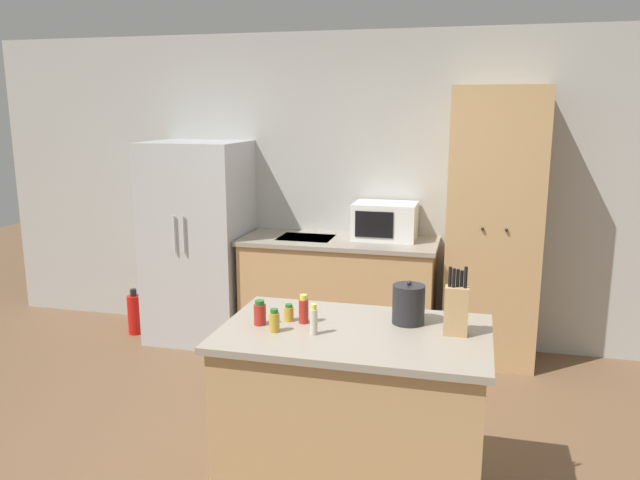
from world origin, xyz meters
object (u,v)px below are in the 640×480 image
(fire_extinguisher, at_px, (135,314))
(spice_bottle_short_red, at_px, (314,320))
(knife_block, at_px, (456,309))
(spice_bottle_pale_salt, at_px, (289,313))
(pantry_cabinet, at_px, (493,228))
(kettle, at_px, (409,304))
(spice_bottle_green_herb, at_px, (260,313))
(spice_bottle_tall_dark, at_px, (304,310))
(spice_bottle_amber_oil, at_px, (274,321))
(microwave, at_px, (385,221))
(refrigerator, at_px, (199,242))

(fire_extinguisher, bearing_deg, spice_bottle_short_red, -42.64)
(knife_block, relative_size, spice_bottle_short_red, 2.24)
(knife_block, distance_m, spice_bottle_pale_salt, 0.83)
(pantry_cabinet, xyz_separation_m, kettle, (-0.44, -1.92, -0.04))
(pantry_cabinet, relative_size, spice_bottle_green_herb, 17.21)
(spice_bottle_tall_dark, bearing_deg, spice_bottle_short_red, -57.83)
(spice_bottle_tall_dark, xyz_separation_m, spice_bottle_short_red, (0.09, -0.14, 0.00))
(spice_bottle_tall_dark, xyz_separation_m, spice_bottle_amber_oil, (-0.10, -0.15, -0.02))
(microwave, distance_m, spice_bottle_amber_oil, 2.27)
(kettle, bearing_deg, microwave, 101.77)
(spice_bottle_tall_dark, height_order, kettle, kettle)
(spice_bottle_tall_dark, bearing_deg, kettle, 14.09)
(refrigerator, xyz_separation_m, microwave, (1.59, 0.14, 0.23))
(kettle, bearing_deg, spice_bottle_amber_oil, -155.24)
(spice_bottle_green_herb, bearing_deg, refrigerator, 122.25)
(spice_bottle_amber_oil, xyz_separation_m, fire_extinguisher, (-2.00, 2.03, -0.80))
(knife_block, xyz_separation_m, spice_bottle_short_red, (-0.65, -0.16, -0.06))
(pantry_cabinet, height_order, fire_extinguisher, pantry_cabinet)
(spice_bottle_tall_dark, distance_m, spice_bottle_pale_salt, 0.09)
(pantry_cabinet, xyz_separation_m, knife_block, (-0.20, -2.03, -0.02))
(spice_bottle_short_red, height_order, spice_bottle_green_herb, spice_bottle_short_red)
(pantry_cabinet, distance_m, spice_bottle_pale_salt, 2.28)
(pantry_cabinet, height_order, spice_bottle_pale_salt, pantry_cabinet)
(refrigerator, height_order, spice_bottle_amber_oil, refrigerator)
(spice_bottle_short_red, bearing_deg, kettle, 32.90)
(pantry_cabinet, height_order, spice_bottle_tall_dark, pantry_cabinet)
(spice_bottle_pale_salt, bearing_deg, refrigerator, 125.85)
(knife_block, bearing_deg, kettle, 155.83)
(spice_bottle_green_herb, distance_m, fire_extinguisher, 2.84)
(pantry_cabinet, relative_size, knife_block, 6.38)
(spice_bottle_tall_dark, bearing_deg, knife_block, 1.65)
(refrigerator, height_order, spice_bottle_tall_dark, refrigerator)
(spice_bottle_green_herb, relative_size, fire_extinguisher, 0.30)
(fire_extinguisher, bearing_deg, kettle, -33.83)
(kettle, bearing_deg, spice_bottle_pale_salt, -168.93)
(spice_bottle_amber_oil, height_order, spice_bottle_pale_salt, spice_bottle_amber_oil)
(pantry_cabinet, relative_size, spice_bottle_pale_salt, 24.62)
(pantry_cabinet, bearing_deg, fire_extinguisher, -176.70)
(spice_bottle_green_herb, height_order, spice_bottle_pale_salt, spice_bottle_green_herb)
(pantry_cabinet, height_order, kettle, pantry_cabinet)
(microwave, xyz_separation_m, spice_bottle_amber_oil, (-0.20, -2.26, -0.10))
(spice_bottle_amber_oil, xyz_separation_m, spice_bottle_pale_salt, (0.02, 0.17, -0.01))
(microwave, xyz_separation_m, knife_block, (0.65, -2.08, -0.03))
(microwave, bearing_deg, spice_bottle_tall_dark, -92.59)
(spice_bottle_amber_oil, relative_size, fire_extinguisher, 0.28)
(spice_bottle_green_herb, bearing_deg, fire_extinguisher, 134.20)
(refrigerator, distance_m, microwave, 1.61)
(spice_bottle_short_red, distance_m, kettle, 0.50)
(pantry_cabinet, distance_m, knife_block, 2.04)
(spice_bottle_green_herb, height_order, kettle, kettle)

